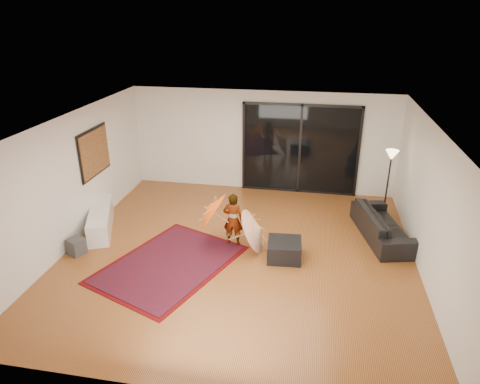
% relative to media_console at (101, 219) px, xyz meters
% --- Properties ---
extents(floor, '(7.00, 7.00, 0.00)m').
position_rel_media_console_xyz_m(floor, '(3.25, -0.49, -0.24)').
color(floor, '#A35B2C').
rests_on(floor, ground).
extents(ceiling, '(7.00, 7.00, 0.00)m').
position_rel_media_console_xyz_m(ceiling, '(3.25, -0.49, 2.46)').
color(ceiling, white).
rests_on(ceiling, wall_back).
extents(wall_back, '(7.00, 0.00, 7.00)m').
position_rel_media_console_xyz_m(wall_back, '(3.25, 3.01, 1.11)').
color(wall_back, silver).
rests_on(wall_back, floor).
extents(wall_front, '(7.00, 0.00, 7.00)m').
position_rel_media_console_xyz_m(wall_front, '(3.25, -3.99, 1.11)').
color(wall_front, silver).
rests_on(wall_front, floor).
extents(wall_left, '(0.00, 7.00, 7.00)m').
position_rel_media_console_xyz_m(wall_left, '(-0.25, -0.49, 1.11)').
color(wall_left, silver).
rests_on(wall_left, floor).
extents(wall_right, '(0.00, 7.00, 7.00)m').
position_rel_media_console_xyz_m(wall_right, '(6.75, -0.49, 1.11)').
color(wall_right, silver).
rests_on(wall_right, floor).
extents(sliding_door, '(3.06, 0.07, 2.40)m').
position_rel_media_console_xyz_m(sliding_door, '(4.25, 2.98, 0.96)').
color(sliding_door, black).
rests_on(sliding_door, wall_back).
extents(painting, '(0.04, 1.28, 1.08)m').
position_rel_media_console_xyz_m(painting, '(-0.21, 0.51, 1.41)').
color(painting, black).
rests_on(painting, wall_left).
extents(media_console, '(1.08, 1.79, 0.49)m').
position_rel_media_console_xyz_m(media_console, '(0.00, 0.00, 0.00)').
color(media_console, white).
rests_on(media_console, floor).
extents(speaker, '(0.39, 0.39, 0.34)m').
position_rel_media_console_xyz_m(speaker, '(0.00, -1.07, -0.08)').
color(speaker, '#424244').
rests_on(speaker, floor).
extents(persian_rug, '(2.88, 3.31, 0.02)m').
position_rel_media_console_xyz_m(persian_rug, '(1.99, -1.13, -0.23)').
color(persian_rug, '#500609').
rests_on(persian_rug, floor).
extents(sofa, '(1.26, 2.19, 0.60)m').
position_rel_media_console_xyz_m(sofa, '(6.20, 0.75, 0.06)').
color(sofa, black).
rests_on(sofa, floor).
extents(ottoman, '(0.71, 0.71, 0.38)m').
position_rel_media_console_xyz_m(ottoman, '(4.18, -0.48, -0.06)').
color(ottoman, black).
rests_on(ottoman, floor).
extents(floor_lamp, '(0.29, 0.29, 1.69)m').
position_rel_media_console_xyz_m(floor_lamp, '(6.35, 1.73, 1.09)').
color(floor_lamp, black).
rests_on(floor_lamp, floor).
extents(child, '(0.42, 0.28, 1.15)m').
position_rel_media_console_xyz_m(child, '(3.06, -0.11, 0.33)').
color(child, '#999999').
rests_on(child, floor).
extents(parasol_orange, '(0.64, 0.91, 0.91)m').
position_rel_media_console_xyz_m(parasol_orange, '(2.51, -0.16, 0.49)').
color(parasol_orange, '#FF550D').
rests_on(parasol_orange, child).
extents(parasol_white, '(0.59, 0.94, 0.97)m').
position_rel_media_console_xyz_m(parasol_white, '(3.66, -0.26, 0.26)').
color(parasol_white, silver).
rests_on(parasol_white, floor).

